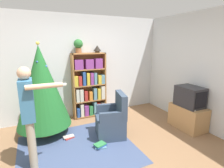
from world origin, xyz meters
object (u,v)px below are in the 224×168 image
object	(u,v)px
christmas_tree	(42,87)
bookshelf	(89,87)
television	(190,97)
standing_person	(29,111)
table_lamp	(97,49)
potted_plant	(78,45)
armchair	(112,121)

from	to	relation	value
christmas_tree	bookshelf	bearing A→B (deg)	24.68
television	standing_person	xyz separation A→B (m)	(-3.22, 0.05, 0.19)
television	standing_person	size ratio (longest dim) A/B	0.36
bookshelf	christmas_tree	world-z (taller)	christmas_tree
table_lamp	potted_plant	bearing A→B (deg)	180.00
television	table_lamp	world-z (taller)	table_lamp
christmas_tree	potted_plant	xyz separation A→B (m)	(0.92, 0.54, 0.82)
bookshelf	potted_plant	distance (m)	1.08
armchair	table_lamp	distance (m)	1.89
television	armchair	xyz separation A→B (m)	(-1.72, 0.41, -0.43)
bookshelf	christmas_tree	bearing A→B (deg)	-155.32
potted_plant	armchair	bearing A→B (deg)	-74.33
christmas_tree	armchair	world-z (taller)	christmas_tree
bookshelf	potted_plant	world-z (taller)	potted_plant
standing_person	christmas_tree	bearing A→B (deg)	167.36
bookshelf	standing_person	distance (m)	2.11
television	potted_plant	xyz separation A→B (m)	(-2.05, 1.61, 1.11)
christmas_tree	potted_plant	bearing A→B (deg)	30.46
armchair	potted_plant	xyz separation A→B (m)	(-0.34, 1.21, 1.54)
potted_plant	table_lamp	xyz separation A→B (m)	(0.48, 0.00, -0.09)
bookshelf	television	distance (m)	2.42
television	standing_person	world-z (taller)	standing_person
armchair	potted_plant	bearing A→B (deg)	-151.06
television	potted_plant	world-z (taller)	potted_plant
christmas_tree	table_lamp	world-z (taller)	christmas_tree
christmas_tree	armchair	size ratio (longest dim) A/B	2.11
bookshelf	potted_plant	size ratio (longest dim) A/B	5.08
television	armchair	size ratio (longest dim) A/B	0.63
bookshelf	television	bearing A→B (deg)	-41.63
potted_plant	table_lamp	size ratio (longest dim) A/B	1.64
television	christmas_tree	size ratio (longest dim) A/B	0.30
bookshelf	armchair	distance (m)	1.30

